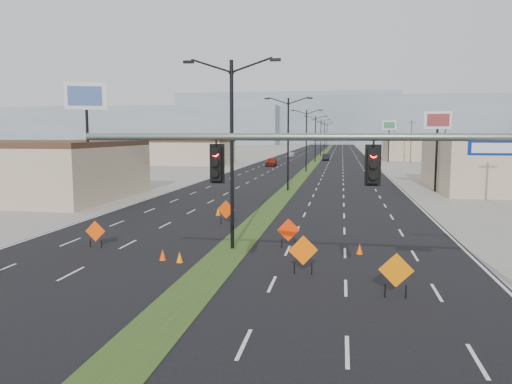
% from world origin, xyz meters
% --- Properties ---
extents(ground, '(600.00, 600.00, 0.00)m').
position_xyz_m(ground, '(0.00, 0.00, 0.00)').
color(ground, gray).
rests_on(ground, ground).
extents(road_surface, '(25.00, 400.00, 0.02)m').
position_xyz_m(road_surface, '(0.00, 100.00, 0.00)').
color(road_surface, black).
rests_on(road_surface, ground).
extents(median_strip, '(2.00, 400.00, 0.04)m').
position_xyz_m(median_strip, '(0.00, 100.00, 0.00)').
color(median_strip, '#234217').
rests_on(median_strip, ground).
extents(building_sw_far, '(30.00, 14.00, 4.50)m').
position_xyz_m(building_sw_far, '(-32.00, 85.00, 2.25)').
color(building_sw_far, '#C3AA8B').
rests_on(building_sw_far, ground).
extents(building_se_far, '(44.00, 16.00, 5.00)m').
position_xyz_m(building_se_far, '(38.00, 110.00, 2.50)').
color(building_se_far, '#C3AA8B').
rests_on(building_se_far, ground).
extents(mesa_west, '(180.00, 50.00, 22.00)m').
position_xyz_m(mesa_west, '(-120.00, 280.00, 11.00)').
color(mesa_west, gray).
rests_on(mesa_west, ground).
extents(mesa_center, '(220.00, 50.00, 28.00)m').
position_xyz_m(mesa_center, '(40.00, 300.00, 14.00)').
color(mesa_center, gray).
rests_on(mesa_center, ground).
extents(mesa_backdrop, '(140.00, 50.00, 32.00)m').
position_xyz_m(mesa_backdrop, '(-30.00, 320.00, 16.00)').
color(mesa_backdrop, gray).
rests_on(mesa_backdrop, ground).
extents(signal_mast, '(16.30, 0.60, 8.00)m').
position_xyz_m(signal_mast, '(8.56, 2.00, 4.79)').
color(signal_mast, slate).
rests_on(signal_mast, ground).
extents(streetlight_0, '(5.15, 0.24, 10.02)m').
position_xyz_m(streetlight_0, '(0.00, 12.00, 5.42)').
color(streetlight_0, black).
rests_on(streetlight_0, ground).
extents(streetlight_1, '(5.15, 0.24, 10.02)m').
position_xyz_m(streetlight_1, '(0.00, 40.00, 5.42)').
color(streetlight_1, black).
rests_on(streetlight_1, ground).
extents(streetlight_2, '(5.15, 0.24, 10.02)m').
position_xyz_m(streetlight_2, '(0.00, 68.00, 5.42)').
color(streetlight_2, black).
rests_on(streetlight_2, ground).
extents(streetlight_3, '(5.15, 0.24, 10.02)m').
position_xyz_m(streetlight_3, '(0.00, 96.00, 5.42)').
color(streetlight_3, black).
rests_on(streetlight_3, ground).
extents(streetlight_4, '(5.15, 0.24, 10.02)m').
position_xyz_m(streetlight_4, '(0.00, 124.00, 5.42)').
color(streetlight_4, black).
rests_on(streetlight_4, ground).
extents(streetlight_5, '(5.15, 0.24, 10.02)m').
position_xyz_m(streetlight_5, '(0.00, 152.00, 5.42)').
color(streetlight_5, black).
rests_on(streetlight_5, ground).
extents(streetlight_6, '(5.15, 0.24, 10.02)m').
position_xyz_m(streetlight_6, '(0.00, 180.00, 5.42)').
color(streetlight_6, black).
rests_on(streetlight_6, ground).
extents(utility_pole_1, '(1.60, 0.20, 9.00)m').
position_xyz_m(utility_pole_1, '(20.00, 60.00, 4.67)').
color(utility_pole_1, '#4C3823').
rests_on(utility_pole_1, ground).
extents(utility_pole_2, '(1.60, 0.20, 9.00)m').
position_xyz_m(utility_pole_2, '(20.00, 95.00, 4.67)').
color(utility_pole_2, '#4C3823').
rests_on(utility_pole_2, ground).
extents(utility_pole_3, '(1.60, 0.20, 9.00)m').
position_xyz_m(utility_pole_3, '(20.00, 130.00, 4.67)').
color(utility_pole_3, '#4C3823').
rests_on(utility_pole_3, ground).
extents(car_left, '(1.99, 4.80, 1.62)m').
position_xyz_m(car_left, '(-7.65, 81.33, 0.81)').
color(car_left, maroon).
rests_on(car_left, ground).
extents(car_mid, '(1.63, 4.62, 1.52)m').
position_xyz_m(car_mid, '(2.13, 103.52, 0.76)').
color(car_mid, black).
rests_on(car_mid, ground).
extents(car_far, '(2.17, 4.60, 1.30)m').
position_xyz_m(car_far, '(-7.49, 117.45, 0.65)').
color(car_far, '#AAB0B4').
rests_on(car_far, ground).
extents(construction_sign_1, '(1.12, 0.08, 1.49)m').
position_xyz_m(construction_sign_1, '(-7.40, 10.96, 0.87)').
color(construction_sign_1, '#FA4605').
rests_on(construction_sign_1, ground).
extents(construction_sign_2, '(1.25, 0.22, 1.67)m').
position_xyz_m(construction_sign_2, '(-2.00, 19.04, 0.98)').
color(construction_sign_2, '#DA3A04').
rests_on(construction_sign_2, ground).
extents(construction_sign_3, '(1.19, 0.42, 1.65)m').
position_xyz_m(construction_sign_3, '(2.97, 12.57, 0.97)').
color(construction_sign_3, '#FC3205').
rests_on(construction_sign_3, ground).
extents(construction_sign_4, '(1.28, 0.44, 1.77)m').
position_xyz_m(construction_sign_4, '(4.15, 7.68, 1.04)').
color(construction_sign_4, '#FA6005').
rests_on(construction_sign_4, ground).
extents(construction_sign_5, '(1.32, 0.05, 1.75)m').
position_xyz_m(construction_sign_5, '(7.84, 5.09, 1.03)').
color(construction_sign_5, '#DA6A04').
rests_on(construction_sign_5, ground).
extents(cone_0, '(0.38, 0.38, 0.57)m').
position_xyz_m(cone_0, '(-2.84, 8.99, 0.28)').
color(cone_0, '#F14305').
rests_on(cone_0, ground).
extents(cone_1, '(0.41, 0.41, 0.55)m').
position_xyz_m(cone_1, '(-1.89, 8.72, 0.27)').
color(cone_1, orange).
rests_on(cone_1, ground).
extents(cone_2, '(0.43, 0.43, 0.56)m').
position_xyz_m(cone_2, '(6.74, 11.91, 0.28)').
color(cone_2, '#F55105').
rests_on(cone_2, ground).
extents(cone_3, '(0.36, 0.36, 0.59)m').
position_xyz_m(cone_3, '(-3.47, 22.64, 0.30)').
color(cone_3, '#F26605').
rests_on(cone_3, ground).
extents(pole_sign_west, '(3.27, 1.69, 10.47)m').
position_xyz_m(pole_sign_west, '(-15.48, 25.49, 8.61)').
color(pole_sign_west, black).
rests_on(pole_sign_west, ground).
extents(pole_sign_east_near, '(2.80, 0.98, 8.57)m').
position_xyz_m(pole_sign_east_near, '(15.74, 42.13, 6.94)').
color(pole_sign_east_near, black).
rests_on(pole_sign_east_near, ground).
extents(pole_sign_east_far, '(2.96, 0.54, 9.03)m').
position_xyz_m(pole_sign_east_far, '(15.84, 99.12, 7.34)').
color(pole_sign_east_far, black).
rests_on(pole_sign_east_far, ground).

